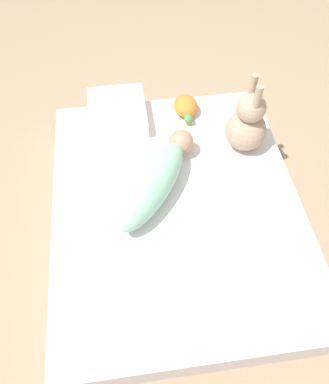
# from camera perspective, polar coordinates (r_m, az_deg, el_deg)

# --- Properties ---
(ground_plane) EXTENTS (12.00, 12.00, 0.00)m
(ground_plane) POSITION_cam_1_polar(r_m,az_deg,el_deg) (1.80, 1.71, -4.49)
(ground_plane) COLOR #9E8466
(bed_mattress) EXTENTS (1.35, 1.09, 0.17)m
(bed_mattress) POSITION_cam_1_polar(r_m,az_deg,el_deg) (1.73, 1.78, -3.03)
(bed_mattress) COLOR white
(bed_mattress) RESTS_ON ground_plane
(swaddled_baby) EXTENTS (0.55, 0.44, 0.16)m
(swaddled_baby) POSITION_cam_1_polar(r_m,az_deg,el_deg) (1.63, -1.36, 1.89)
(swaddled_baby) COLOR #99D6B2
(swaddled_baby) RESTS_ON bed_mattress
(pillow) EXTENTS (0.34, 0.29, 0.08)m
(pillow) POSITION_cam_1_polar(r_m,az_deg,el_deg) (1.99, -7.20, 11.96)
(pillow) COLOR white
(pillow) RESTS_ON bed_mattress
(bunny_plush) EXTENTS (0.19, 0.19, 0.39)m
(bunny_plush) POSITION_cam_1_polar(r_m,az_deg,el_deg) (1.81, 12.46, 10.03)
(bunny_plush) COLOR tan
(bunny_plush) RESTS_ON bed_mattress
(turtle_plush) EXTENTS (0.19, 0.12, 0.09)m
(turtle_plush) POSITION_cam_1_polar(r_m,az_deg,el_deg) (2.00, 3.26, 12.84)
(turtle_plush) COLOR orange
(turtle_plush) RESTS_ON bed_mattress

